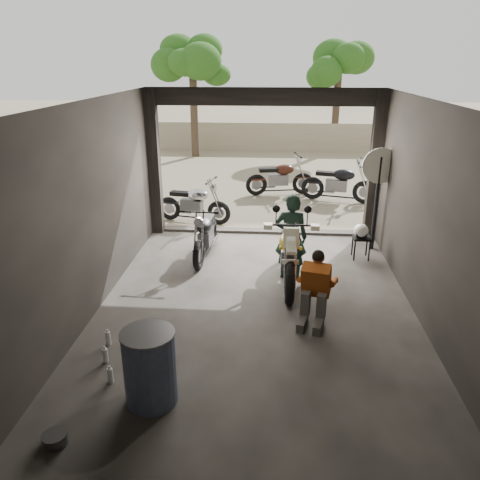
# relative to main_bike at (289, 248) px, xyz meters

# --- Properties ---
(ground) EXTENTS (80.00, 80.00, 0.00)m
(ground) POSITION_rel_main_bike_xyz_m (-0.53, -0.95, -0.67)
(ground) COLOR #7A6D56
(ground) RESTS_ON ground
(garage) EXTENTS (7.00, 7.13, 3.20)m
(garage) POSITION_rel_main_bike_xyz_m (-0.53, -0.41, 0.61)
(garage) COLOR #2D2B28
(garage) RESTS_ON ground
(boundary_wall) EXTENTS (18.00, 0.30, 1.20)m
(boundary_wall) POSITION_rel_main_bike_xyz_m (-0.53, 13.05, -0.07)
(boundary_wall) COLOR gray
(boundary_wall) RESTS_ON ground
(tree_left) EXTENTS (2.20, 2.20, 5.60)m
(tree_left) POSITION_rel_main_bike_xyz_m (-3.53, 11.55, 3.32)
(tree_left) COLOR #382B1E
(tree_left) RESTS_ON ground
(tree_right) EXTENTS (2.20, 2.20, 5.00)m
(tree_right) POSITION_rel_main_bike_xyz_m (2.27, 13.05, 2.89)
(tree_right) COLOR #382B1E
(tree_right) RESTS_ON ground
(main_bike) EXTENTS (0.83, 2.01, 1.33)m
(main_bike) POSITION_rel_main_bike_xyz_m (0.00, 0.00, 0.00)
(main_bike) COLOR beige
(main_bike) RESTS_ON ground
(left_bike) EXTENTS (0.78, 1.69, 1.11)m
(left_bike) POSITION_rel_main_bike_xyz_m (-1.62, 1.10, -0.11)
(left_bike) COLOR black
(left_bike) RESTS_ON ground
(outside_bike_a) EXTENTS (1.73, 1.00, 1.10)m
(outside_bike_a) POSITION_rel_main_bike_xyz_m (-2.22, 3.21, -0.12)
(outside_bike_a) COLOR black
(outside_bike_a) RESTS_ON ground
(outside_bike_b) EXTENTS (1.86, 1.06, 1.18)m
(outside_bike_b) POSITION_rel_main_bike_xyz_m (-0.11, 5.87, -0.08)
(outside_bike_b) COLOR #3A170E
(outside_bike_b) RESTS_ON ground
(outside_bike_c) EXTENTS (1.93, 1.16, 1.22)m
(outside_bike_c) POSITION_rel_main_bike_xyz_m (1.52, 5.28, -0.06)
(outside_bike_c) COLOR black
(outside_bike_c) RESTS_ON ground
(rider) EXTENTS (0.61, 0.43, 1.58)m
(rider) POSITION_rel_main_bike_xyz_m (0.04, 0.22, 0.12)
(rider) COLOR black
(rider) RESTS_ON ground
(mechanic) EXTENTS (0.73, 0.87, 1.09)m
(mechanic) POSITION_rel_main_bike_xyz_m (0.34, -1.35, -0.12)
(mechanic) COLOR #C65C1A
(mechanic) RESTS_ON ground
(stool) EXTENTS (0.34, 0.34, 0.48)m
(stool) POSITION_rel_main_bike_xyz_m (1.47, 1.19, -0.26)
(stool) COLOR black
(stool) RESTS_ON ground
(helmet) EXTENTS (0.35, 0.36, 0.27)m
(helmet) POSITION_rel_main_bike_xyz_m (1.44, 1.16, -0.05)
(helmet) COLOR white
(helmet) RESTS_ON stool
(oil_drum) EXTENTS (0.73, 0.73, 0.92)m
(oil_drum) POSITION_rel_main_bike_xyz_m (-1.64, -3.24, -0.21)
(oil_drum) COLOR #3D4B66
(oil_drum) RESTS_ON ground
(sign_post) EXTENTS (0.71, 0.08, 2.14)m
(sign_post) POSITION_rel_main_bike_xyz_m (1.80, 1.71, 0.75)
(sign_post) COLOR black
(sign_post) RESTS_ON ground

